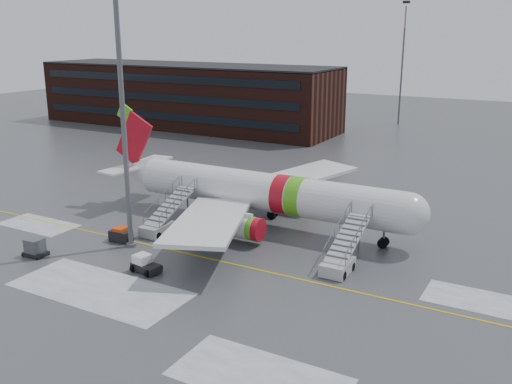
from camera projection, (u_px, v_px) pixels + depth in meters
The scene contains 10 objects.
ground at pixel (236, 259), 48.56m from camera, with size 260.00×260.00×0.00m, color #494C4F.
airliner at pixel (257, 192), 56.41m from camera, with size 35.03×32.97×11.18m.
airstair_fwd at pixel (341, 257), 46.22m from camera, with size 2.05×7.70×3.48m.
airstair_aft at pixel (162, 222), 54.82m from camera, with size 2.05×7.70×3.48m.
pushback_tug at pixel (145, 264), 46.01m from camera, with size 2.57×2.07×1.38m.
uld_container at pixel (35, 248), 49.17m from camera, with size 1.96×1.47×1.55m.
baggage_tractor at pixel (121, 235), 52.57m from camera, with size 2.60×1.29×1.34m.
light_mast_near at pixel (121, 85), 47.55m from camera, with size 1.20×1.20×28.00m.
terminal_building at pixel (186, 95), 114.11m from camera, with size 62.00×16.11×12.30m.
light_mast_far_n at pixel (403, 55), 113.95m from camera, with size 1.20×1.20×24.25m.
Camera 1 is at (23.52, -38.53, 18.89)m, focal length 40.00 mm.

